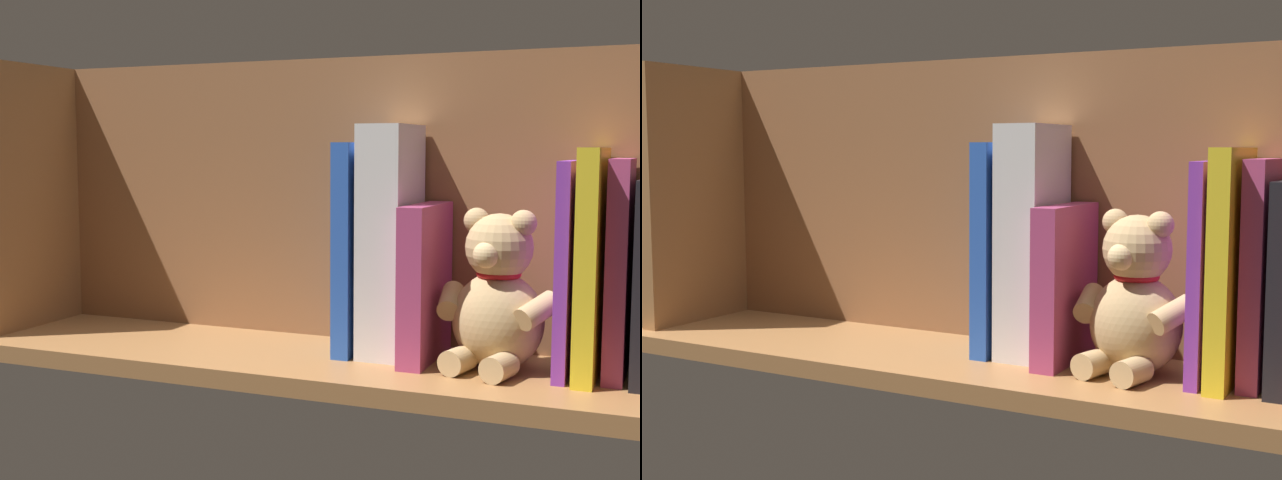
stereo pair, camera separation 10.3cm
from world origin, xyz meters
TOP-DOWN VIEW (x-y plane):
  - ground_plane at (0.00, 0.00)cm, footprint 91.60×24.02cm
  - shelf_back_panel at (0.00, -9.76)cm, footprint 91.60×1.50cm
  - shelf_side_divider at (43.80, 0.00)cm, footprint 2.40×18.02cm
  - book_2 at (-33.78, -2.86)cm, footprint 2.14×11.51cm
  - book_3 at (-30.98, -1.78)cm, footprint 2.20×13.67cm
  - book_4 at (-28.55, -2.22)cm, footprint 1.42×12.77cm
  - teddy_bear at (-21.17, -0.59)cm, footprint 14.20×13.20cm
  - book_5 at (-12.53, -1.85)cm, footprint 2.91×13.52cm
  - dictionary_thick_white at (-7.84, -3.07)cm, footprint 5.23×10.87cm
  - book_6 at (-3.52, -2.96)cm, footprint 2.18×11.29cm

SIDE VIEW (x-z plane):
  - ground_plane at x=0.00cm, z-range -2.20..0.00cm
  - teddy_bear at x=-21.17cm, z-range -1.08..16.94cm
  - book_5 at x=-12.53cm, z-range 0.00..18.23cm
  - book_4 at x=-28.55cm, z-range 0.00..23.33cm
  - book_2 at x=-33.78cm, z-range 0.00..23.57cm
  - book_3 at x=-30.98cm, z-range 0.00..24.71cm
  - book_6 at x=-3.52cm, z-range 0.00..25.34cm
  - dictionary_thick_white at x=-7.84cm, z-range 0.00..27.44cm
  - shelf_back_panel at x=0.00cm, z-range 0.00..36.14cm
  - shelf_side_divider at x=43.80cm, z-range 0.00..36.14cm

